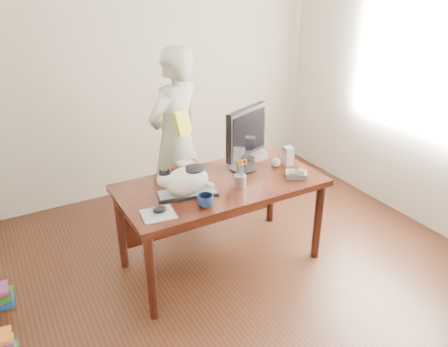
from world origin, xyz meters
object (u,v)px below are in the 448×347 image
(person, at_px, (176,139))
(mouse, at_px, (160,209))
(baseball, at_px, (276,162))
(speaker, at_px, (288,156))
(coffee_mug, at_px, (205,201))
(phone, at_px, (297,174))
(book_stack, at_px, (187,167))
(desk, at_px, (216,195))
(keyboard, at_px, (187,193))
(calculator, at_px, (254,154))
(pen_cup, at_px, (240,180))
(monitor, at_px, (246,136))
(cat, at_px, (185,180))

(person, bearing_deg, mouse, 36.42)
(baseball, bearing_deg, speaker, -7.51)
(coffee_mug, xyz_separation_m, speaker, (0.94, 0.30, 0.03))
(phone, bearing_deg, book_stack, 178.71)
(desk, height_order, phone, phone)
(speaker, bearing_deg, mouse, -166.34)
(keyboard, xyz_separation_m, book_stack, (0.18, 0.39, 0.02))
(calculator, bearing_deg, desk, -163.70)
(book_stack, bearing_deg, phone, -38.72)
(coffee_mug, relative_size, calculator, 0.51)
(speaker, bearing_deg, pen_cup, -160.37)
(coffee_mug, relative_size, phone, 0.56)
(monitor, bearing_deg, keyboard, 172.37)
(person, bearing_deg, cat, 46.12)
(speaker, distance_m, person, 1.05)
(mouse, bearing_deg, speaker, 16.37)
(speaker, height_order, person, person)
(phone, height_order, book_stack, book_stack)
(desk, xyz_separation_m, coffee_mug, (-0.28, -0.35, 0.19))
(keyboard, xyz_separation_m, calculator, (0.82, 0.36, 0.02))
(keyboard, xyz_separation_m, monitor, (0.61, 0.17, 0.29))
(book_stack, bearing_deg, desk, -63.07)
(desk, relative_size, phone, 7.70)
(baseball, relative_size, calculator, 0.35)
(desk, relative_size, person, 0.95)
(desk, xyz_separation_m, mouse, (-0.59, -0.27, 0.17))
(calculator, bearing_deg, person, 127.48)
(speaker, bearing_deg, cat, -171.79)
(baseball, xyz_separation_m, book_stack, (-0.69, 0.30, -0.01))
(book_stack, bearing_deg, person, 74.64)
(desk, height_order, cat, cat)
(speaker, distance_m, calculator, 0.33)
(book_stack, distance_m, person, 0.51)
(phone, bearing_deg, desk, -170.64)
(monitor, distance_m, pen_cup, 0.40)
(cat, height_order, mouse, cat)
(keyboard, bearing_deg, mouse, -139.74)
(keyboard, xyz_separation_m, coffee_mug, (0.04, -0.22, 0.03))
(keyboard, height_order, person, person)
(book_stack, bearing_deg, keyboard, -116.10)
(mouse, xyz_separation_m, baseball, (1.14, 0.23, 0.02))
(coffee_mug, distance_m, phone, 0.86)
(mouse, relative_size, person, 0.06)
(keyboard, bearing_deg, person, 84.52)
(pen_cup, distance_m, calculator, 0.60)
(mouse, height_order, book_stack, book_stack)
(monitor, height_order, coffee_mug, monitor)
(monitor, distance_m, phone, 0.51)
(speaker, bearing_deg, person, 134.27)
(phone, bearing_deg, person, 155.96)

